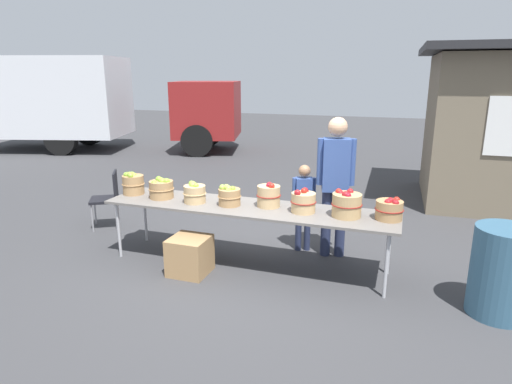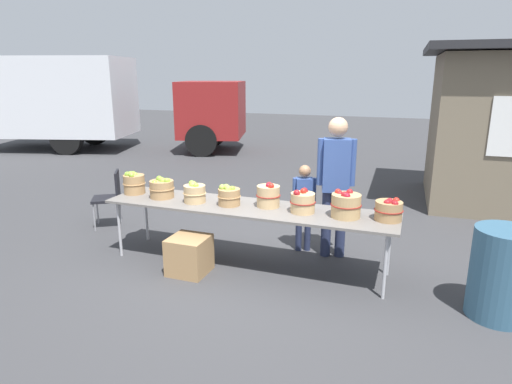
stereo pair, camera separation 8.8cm
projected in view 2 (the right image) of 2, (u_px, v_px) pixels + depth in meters
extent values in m
plane|color=#38383A|center=(248.00, 265.00, 5.40)|extent=(40.00, 40.00, 0.00)
cube|color=slate|center=(247.00, 208.00, 5.21)|extent=(3.50, 0.76, 0.03)
cylinder|color=#B2B2B7|center=(120.00, 229.00, 5.58)|extent=(0.04, 0.04, 0.72)
cylinder|color=#B2B2B7|center=(385.00, 267.00, 4.49)|extent=(0.04, 0.04, 0.72)
cylinder|color=#B2B2B7|center=(146.00, 215.00, 6.12)|extent=(0.04, 0.04, 0.72)
cylinder|color=#B2B2B7|center=(389.00, 246.00, 5.04)|extent=(0.04, 0.04, 0.72)
cylinder|color=#A87F51|center=(134.00, 184.00, 5.74)|extent=(0.27, 0.27, 0.25)
torus|color=#A87F51|center=(134.00, 183.00, 5.74)|extent=(0.29, 0.29, 0.01)
sphere|color=#8CB738|center=(131.00, 174.00, 5.67)|extent=(0.08, 0.08, 0.08)
sphere|color=#7AA833|center=(128.00, 174.00, 5.69)|extent=(0.08, 0.08, 0.08)
sphere|color=#8CB738|center=(133.00, 174.00, 5.76)|extent=(0.07, 0.07, 0.07)
sphere|color=#8CB738|center=(132.00, 175.00, 5.61)|extent=(0.07, 0.07, 0.07)
sphere|color=#8CB738|center=(135.00, 175.00, 5.75)|extent=(0.07, 0.07, 0.07)
sphere|color=#9EC647|center=(127.00, 174.00, 5.69)|extent=(0.07, 0.07, 0.07)
cylinder|color=#A87F51|center=(162.00, 189.00, 5.55)|extent=(0.30, 0.30, 0.22)
torus|color=#A87F51|center=(162.00, 188.00, 5.55)|extent=(0.32, 0.32, 0.01)
sphere|color=#8CB738|center=(161.00, 180.00, 5.52)|extent=(0.08, 0.08, 0.08)
sphere|color=#7AA833|center=(154.00, 183.00, 5.46)|extent=(0.07, 0.07, 0.07)
sphere|color=#8CB738|center=(163.00, 181.00, 5.50)|extent=(0.08, 0.08, 0.08)
sphere|color=#8CB738|center=(167.00, 181.00, 5.48)|extent=(0.07, 0.07, 0.07)
sphere|color=#8CB738|center=(167.00, 181.00, 5.47)|extent=(0.07, 0.07, 0.07)
sphere|color=#7AA833|center=(159.00, 179.00, 5.58)|extent=(0.08, 0.08, 0.08)
cylinder|color=tan|center=(195.00, 194.00, 5.35)|extent=(0.26, 0.26, 0.21)
torus|color=tan|center=(195.00, 193.00, 5.35)|extent=(0.28, 0.28, 0.01)
sphere|color=#8CB738|center=(192.00, 185.00, 5.32)|extent=(0.08, 0.08, 0.08)
sphere|color=#8CB738|center=(192.00, 184.00, 5.39)|extent=(0.07, 0.07, 0.07)
sphere|color=#9EC647|center=(193.00, 184.00, 5.36)|extent=(0.08, 0.08, 0.08)
sphere|color=#9EC647|center=(193.00, 185.00, 5.30)|extent=(0.08, 0.08, 0.08)
sphere|color=#8CB738|center=(196.00, 185.00, 5.28)|extent=(0.07, 0.07, 0.07)
sphere|color=#8CB738|center=(194.00, 185.00, 5.32)|extent=(0.07, 0.07, 0.07)
sphere|color=#8CB738|center=(192.00, 183.00, 5.38)|extent=(0.07, 0.07, 0.07)
cylinder|color=#A87F51|center=(229.00, 197.00, 5.23)|extent=(0.26, 0.26, 0.20)
torus|color=#A87F51|center=(229.00, 196.00, 5.23)|extent=(0.28, 0.28, 0.01)
sphere|color=#7AA833|center=(232.00, 189.00, 5.19)|extent=(0.07, 0.07, 0.07)
sphere|color=#7AA833|center=(229.00, 189.00, 5.21)|extent=(0.08, 0.08, 0.08)
sphere|color=#9EC647|center=(226.00, 187.00, 5.22)|extent=(0.08, 0.08, 0.08)
sphere|color=#9EC647|center=(228.00, 190.00, 5.17)|extent=(0.07, 0.07, 0.07)
sphere|color=#9EC647|center=(227.00, 188.00, 5.22)|extent=(0.07, 0.07, 0.07)
sphere|color=#9EC647|center=(222.00, 187.00, 5.20)|extent=(0.07, 0.07, 0.07)
sphere|color=#9EC647|center=(228.00, 188.00, 5.17)|extent=(0.08, 0.08, 0.08)
cylinder|color=tan|center=(268.00, 196.00, 5.17)|extent=(0.27, 0.27, 0.25)
torus|color=maroon|center=(268.00, 195.00, 5.16)|extent=(0.29, 0.29, 0.01)
sphere|color=maroon|center=(268.00, 186.00, 5.11)|extent=(0.07, 0.07, 0.07)
sphere|color=#B22319|center=(271.00, 186.00, 5.06)|extent=(0.07, 0.07, 0.07)
sphere|color=#B22319|center=(269.00, 185.00, 5.19)|extent=(0.07, 0.07, 0.07)
sphere|color=maroon|center=(269.00, 185.00, 5.13)|extent=(0.07, 0.07, 0.07)
cylinder|color=tan|center=(303.00, 203.00, 4.96)|extent=(0.27, 0.27, 0.22)
torus|color=maroon|center=(303.00, 202.00, 4.95)|extent=(0.29, 0.29, 0.01)
sphere|color=maroon|center=(305.00, 192.00, 5.00)|extent=(0.07, 0.07, 0.07)
sphere|color=#B22319|center=(303.00, 191.00, 4.93)|extent=(0.07, 0.07, 0.07)
sphere|color=maroon|center=(297.00, 193.00, 4.86)|extent=(0.07, 0.07, 0.07)
sphere|color=maroon|center=(305.00, 191.00, 4.98)|extent=(0.07, 0.07, 0.07)
cylinder|color=tan|center=(346.00, 206.00, 4.78)|extent=(0.32, 0.32, 0.26)
torus|color=maroon|center=(346.00, 205.00, 4.78)|extent=(0.34, 0.34, 0.01)
sphere|color=#B22319|center=(338.00, 192.00, 4.82)|extent=(0.07, 0.07, 0.07)
sphere|color=maroon|center=(350.00, 192.00, 4.83)|extent=(0.07, 0.07, 0.07)
sphere|color=maroon|center=(345.00, 195.00, 4.70)|extent=(0.08, 0.08, 0.08)
sphere|color=maroon|center=(347.00, 196.00, 4.68)|extent=(0.08, 0.08, 0.08)
sphere|color=maroon|center=(340.00, 194.00, 4.81)|extent=(0.08, 0.08, 0.08)
cylinder|color=#A87F51|center=(389.00, 211.00, 4.69)|extent=(0.29, 0.29, 0.21)
torus|color=maroon|center=(389.00, 210.00, 4.69)|extent=(0.31, 0.31, 0.01)
sphere|color=#B22319|center=(396.00, 201.00, 4.71)|extent=(0.07, 0.07, 0.07)
sphere|color=maroon|center=(388.00, 202.00, 4.63)|extent=(0.07, 0.07, 0.07)
sphere|color=maroon|center=(387.00, 203.00, 4.62)|extent=(0.08, 0.08, 0.08)
sphere|color=maroon|center=(395.00, 204.00, 4.58)|extent=(0.07, 0.07, 0.07)
sphere|color=#B22319|center=(390.00, 203.00, 4.66)|extent=(0.07, 0.07, 0.07)
sphere|color=maroon|center=(390.00, 201.00, 4.66)|extent=(0.08, 0.08, 0.08)
cylinder|color=#262D4C|center=(341.00, 224.00, 5.55)|extent=(0.13, 0.13, 0.87)
cylinder|color=#262D4C|center=(326.00, 223.00, 5.57)|extent=(0.13, 0.13, 0.87)
cube|color=#334C8C|center=(336.00, 165.00, 5.36)|extent=(0.37, 0.30, 0.65)
sphere|color=tan|center=(338.00, 127.00, 5.24)|extent=(0.23, 0.23, 0.23)
cylinder|color=#334C8C|center=(352.00, 163.00, 5.33)|extent=(0.09, 0.09, 0.58)
cylinder|color=#334C8C|center=(321.00, 162.00, 5.38)|extent=(0.09, 0.09, 0.58)
cylinder|color=#262D4C|center=(308.00, 230.00, 5.77)|extent=(0.08, 0.08, 0.56)
cylinder|color=#262D4C|center=(299.00, 230.00, 5.77)|extent=(0.08, 0.08, 0.56)
cube|color=#334C8C|center=(304.00, 194.00, 5.64)|extent=(0.25, 0.22, 0.42)
sphere|color=#936B4C|center=(305.00, 171.00, 5.57)|extent=(0.15, 0.15, 0.15)
cylinder|color=#334C8C|center=(314.00, 192.00, 5.64)|extent=(0.06, 0.06, 0.38)
cylinder|color=#334C8C|center=(295.00, 192.00, 5.64)|extent=(0.06, 0.06, 0.38)
cube|color=silver|center=(59.00, 96.00, 13.30)|extent=(4.64, 3.26, 2.30)
cube|color=maroon|center=(212.00, 109.00, 13.06)|extent=(2.31, 2.51, 1.60)
cube|color=black|center=(240.00, 98.00, 12.91)|extent=(0.52, 1.71, 0.80)
cylinder|color=black|center=(213.00, 132.00, 14.19)|extent=(0.94, 0.52, 0.90)
cylinder|color=black|center=(202.00, 140.00, 12.36)|extent=(0.94, 0.52, 0.90)
cylinder|color=black|center=(95.00, 131.00, 14.47)|extent=(0.94, 0.52, 0.90)
cylinder|color=black|center=(67.00, 139.00, 12.64)|extent=(0.94, 0.52, 0.90)
cube|color=black|center=(106.00, 199.00, 6.64)|extent=(0.55, 0.55, 0.04)
cube|color=black|center=(117.00, 184.00, 6.61)|extent=(0.24, 0.36, 0.40)
cylinder|color=gray|center=(97.00, 211.00, 6.82)|extent=(0.02, 0.02, 0.42)
cylinder|color=gray|center=(94.00, 218.00, 6.50)|extent=(0.02, 0.02, 0.42)
cylinder|color=gray|center=(120.00, 209.00, 6.89)|extent=(0.02, 0.02, 0.42)
cylinder|color=gray|center=(118.00, 216.00, 6.57)|extent=(0.02, 0.02, 0.42)
cylinder|color=#335972|center=(502.00, 274.00, 4.15)|extent=(0.58, 0.58, 0.89)
cube|color=#A87F51|center=(189.00, 255.00, 5.14)|extent=(0.44, 0.44, 0.44)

